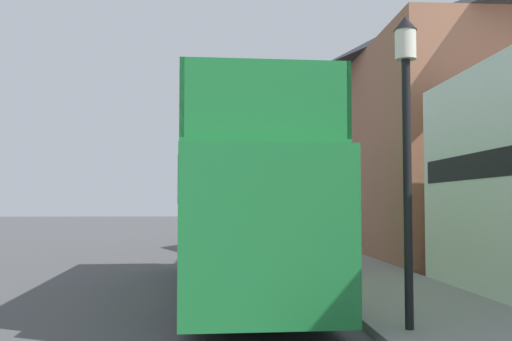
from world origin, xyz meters
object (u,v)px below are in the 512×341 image
(lamp_post_nearest, at_px, (406,112))
(lamp_post_second, at_px, (311,162))
(parked_car_ahead_of_bus, at_px, (250,239))
(tour_bus, at_px, (239,211))
(lamp_post_third, at_px, (287,167))

(lamp_post_nearest, height_order, lamp_post_second, lamp_post_nearest)
(lamp_post_second, bearing_deg, parked_car_ahead_of_bus, 106.08)
(tour_bus, bearing_deg, lamp_post_nearest, -66.43)
(lamp_post_nearest, bearing_deg, tour_bus, 116.17)
(tour_bus, xyz_separation_m, lamp_post_nearest, (2.39, -4.86, 1.56))
(lamp_post_second, distance_m, lamp_post_third, 8.70)
(parked_car_ahead_of_bus, height_order, lamp_post_third, lamp_post_third)
(lamp_post_third, bearing_deg, parked_car_ahead_of_bus, -118.69)
(tour_bus, distance_m, lamp_post_third, 12.89)
(parked_car_ahead_of_bus, height_order, lamp_post_nearest, lamp_post_nearest)
(tour_bus, xyz_separation_m, lamp_post_third, (2.52, 12.51, 1.80))
(tour_bus, xyz_separation_m, lamp_post_second, (2.26, 3.83, 1.39))
(lamp_post_second, bearing_deg, lamp_post_nearest, -89.14)
(tour_bus, height_order, lamp_post_third, lamp_post_third)
(parked_car_ahead_of_bus, relative_size, lamp_post_nearest, 0.88)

